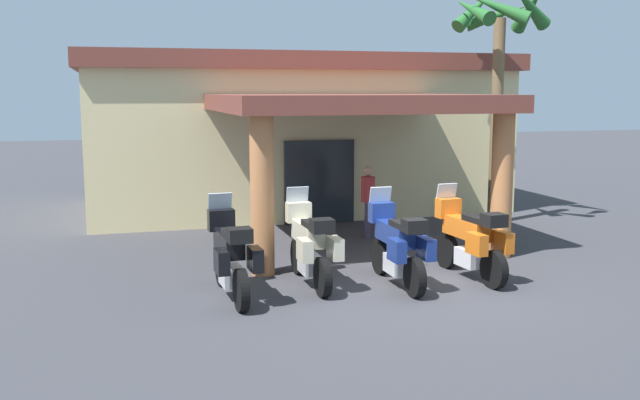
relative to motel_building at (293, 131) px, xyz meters
The scene contains 8 objects.
ground_plane 8.95m from the motel_building, 89.94° to the right, with size 80.00×80.00×0.00m, color #38383D.
motel_building is the anchor object (origin of this frame).
motorcycle_black 9.29m from the motel_building, 110.47° to the right, with size 0.72×2.21×1.61m.
motorcycle_cream 8.51m from the motel_building, 102.20° to the right, with size 0.70×2.21×1.61m.
motorcycle_blue 8.76m from the motel_building, 92.23° to the right, with size 0.70×2.21×1.61m.
motorcycle_orange 8.73m from the motel_building, 82.66° to the right, with size 0.73×2.21×1.61m.
pedestrian 4.77m from the motel_building, 82.49° to the right, with size 0.32×0.50×1.63m.
palm_tree_near_portico 6.19m from the motel_building, 42.30° to the right, with size 2.35×2.47×5.96m.
Camera 1 is at (-5.01, -11.14, 3.34)m, focal length 40.42 mm.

